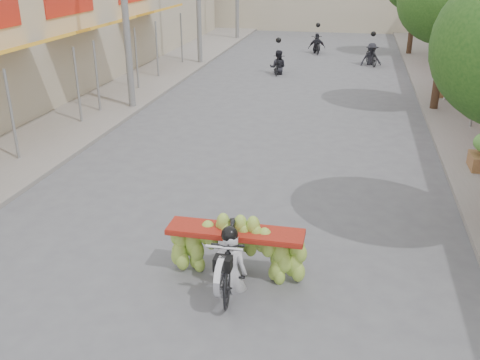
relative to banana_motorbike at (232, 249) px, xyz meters
The scene contains 10 objects.
ground 1.97m from the banana_motorbike, 112.92° to the right, with size 120.00×120.00×0.00m, color #58585D.
sidewalk_left 15.39m from the banana_motorbike, 120.13° to the left, with size 4.00×60.00×0.12m, color gray.
sidewalk_right 14.72m from the banana_motorbike, 64.72° to the left, with size 4.00×60.00×0.12m, color gray.
street_tree_mid 13.52m from the banana_motorbike, 69.16° to the left, with size 3.40×3.40×5.25m.
produce_crate_far 15.31m from the banana_motorbike, 69.03° to the left, with size 1.20×0.88×1.16m.
banana_motorbike is the anchor object (origin of this frame).
pedestrian 14.91m from the banana_motorbike, 68.57° to the left, with size 0.89×0.84×1.57m.
bg_motorbike_a 17.78m from the banana_motorbike, 95.86° to the left, with size 0.80×1.43×1.95m.
bg_motorbike_b 21.00m from the banana_motorbike, 83.02° to the left, with size 1.17×1.83×1.95m.
bg_motorbike_c 23.98m from the banana_motorbike, 91.11° to the left, with size 1.05×1.69×1.95m.
Camera 1 is at (2.48, -5.91, 5.23)m, focal length 40.00 mm.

